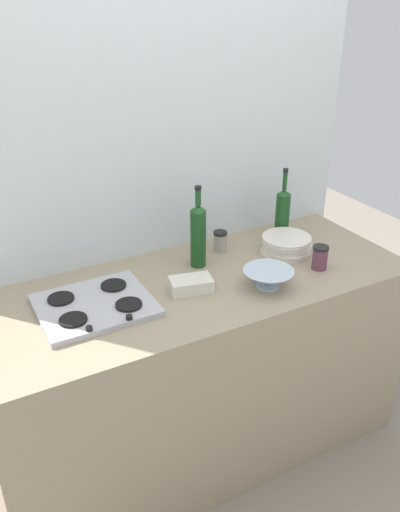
% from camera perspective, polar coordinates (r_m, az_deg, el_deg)
% --- Properties ---
extents(ground_plane, '(6.00, 6.00, 0.00)m').
position_cam_1_polar(ground_plane, '(2.73, -0.00, -19.46)').
color(ground_plane, gray).
rests_on(ground_plane, ground).
extents(counter_block, '(1.80, 0.70, 0.90)m').
position_cam_1_polar(counter_block, '(2.42, -0.00, -12.10)').
color(counter_block, tan).
rests_on(counter_block, ground).
extents(backsplash_panel, '(1.90, 0.06, 2.19)m').
position_cam_1_polar(backsplash_panel, '(2.39, -4.36, 5.20)').
color(backsplash_panel, silver).
rests_on(backsplash_panel, ground).
extents(stovetop_hob, '(0.42, 0.36, 0.04)m').
position_cam_1_polar(stovetop_hob, '(2.03, -11.27, -5.21)').
color(stovetop_hob, '#B2B2B7').
rests_on(stovetop_hob, counter_block).
extents(plate_stack, '(0.23, 0.23, 0.08)m').
position_cam_1_polar(plate_stack, '(2.42, 9.32, 1.19)').
color(plate_stack, silver).
rests_on(plate_stack, counter_block).
extents(wine_bottle_leftmost, '(0.07, 0.07, 0.35)m').
position_cam_1_polar(wine_bottle_leftmost, '(2.53, 8.89, 4.61)').
color(wine_bottle_leftmost, '#19471E').
rests_on(wine_bottle_leftmost, counter_block).
extents(wine_bottle_mid_left, '(0.07, 0.07, 0.36)m').
position_cam_1_polar(wine_bottle_mid_left, '(2.23, -0.20, 2.34)').
color(wine_bottle_mid_left, '#19471E').
rests_on(wine_bottle_mid_left, counter_block).
extents(mixing_bowl, '(0.20, 0.20, 0.08)m').
position_cam_1_polar(mixing_bowl, '(2.13, 7.36, -2.34)').
color(mixing_bowl, silver).
rests_on(mixing_bowl, counter_block).
extents(butter_dish, '(0.19, 0.13, 0.05)m').
position_cam_1_polar(butter_dish, '(2.10, -0.98, -3.11)').
color(butter_dish, silver).
rests_on(butter_dish, counter_block).
extents(condiment_jar_front, '(0.06, 0.06, 0.09)m').
position_cam_1_polar(condiment_jar_front, '(2.41, 2.19, 1.63)').
color(condiment_jar_front, '#9E998C').
rests_on(condiment_jar_front, counter_block).
extents(condiment_jar_rear, '(0.07, 0.07, 0.10)m').
position_cam_1_polar(condiment_jar_rear, '(2.31, 12.82, -0.14)').
color(condiment_jar_rear, '#66384C').
rests_on(condiment_jar_rear, counter_block).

